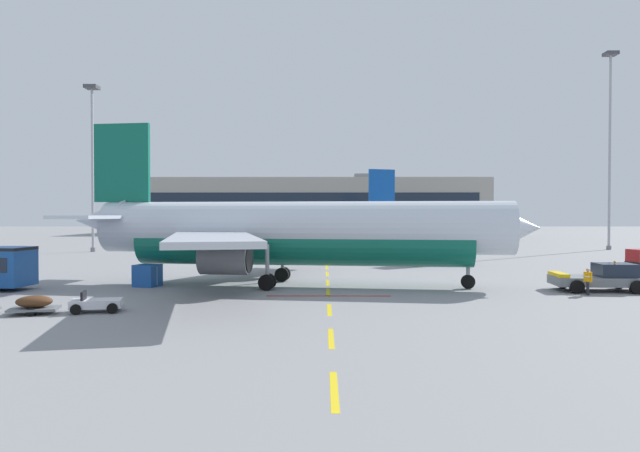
% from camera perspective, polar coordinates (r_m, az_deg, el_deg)
% --- Properties ---
extents(ground, '(400.00, 400.00, 0.00)m').
position_cam_1_polar(ground, '(59.38, 22.49, -4.01)').
color(ground, gray).
extents(apron_paint_markings, '(8.00, 97.39, 0.01)m').
position_cam_1_polar(apron_paint_markings, '(53.64, 0.70, -4.46)').
color(apron_paint_markings, yellow).
rests_on(apron_paint_markings, ground).
extents(airliner_foreground, '(34.80, 34.32, 12.20)m').
position_cam_1_polar(airliner_foreground, '(42.22, -2.58, -0.61)').
color(airliner_foreground, silver).
rests_on(airliner_foreground, ground).
extents(pushback_tug, '(6.18, 3.52, 2.08)m').
position_cam_1_polar(pushback_tug, '(43.91, 26.19, -4.64)').
color(pushback_tug, slate).
rests_on(pushback_tug, ground).
extents(airliner_mid_left, '(35.66, 34.48, 12.79)m').
position_cam_1_polar(airliner_mid_left, '(91.40, -1.94, 0.45)').
color(airliner_mid_left, silver).
rests_on(airliner_mid_left, ground).
extents(catering_truck, '(7.14, 5.91, 3.14)m').
position_cam_1_polar(catering_truck, '(61.00, 10.92, -2.26)').
color(catering_truck, black).
rests_on(catering_truck, ground).
extents(baggage_train, '(8.71, 3.28, 1.14)m').
position_cam_1_polar(baggage_train, '(33.95, -26.46, -6.96)').
color(baggage_train, silver).
rests_on(baggage_train, ground).
extents(ground_crew_worker, '(0.41, 0.68, 1.75)m').
position_cam_1_polar(ground_crew_worker, '(41.28, 25.05, -4.86)').
color(ground_crew_worker, '#232328').
rests_on(ground_crew_worker, ground).
extents(uld_cargo_container, '(1.98, 1.95, 1.60)m').
position_cam_1_polar(uld_cargo_container, '(43.79, -16.77, -4.73)').
color(uld_cargo_container, '#194C9E').
rests_on(uld_cargo_container, ground).
extents(apron_light_mast_near, '(1.80, 1.80, 23.41)m').
position_cam_1_polar(apron_light_mast_near, '(87.50, -21.67, 7.24)').
color(apron_light_mast_near, slate).
rests_on(apron_light_mast_near, ground).
extents(apron_light_mast_far, '(1.80, 1.80, 29.44)m').
position_cam_1_polar(apron_light_mast_far, '(96.92, 26.84, 8.55)').
color(apron_light_mast_far, slate).
rests_on(apron_light_mast_far, ground).
extents(terminal_satellite, '(93.72, 24.08, 16.73)m').
position_cam_1_polar(terminal_satellite, '(162.40, -0.45, 1.96)').
color(terminal_satellite, '#9E998E').
rests_on(terminal_satellite, ground).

